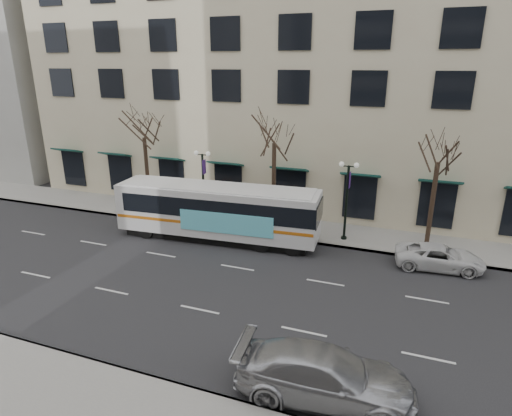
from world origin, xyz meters
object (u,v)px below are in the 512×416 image
at_px(lamp_post_right, 347,198).
at_px(tree_far_right, 440,146).
at_px(lamp_post_left, 203,183).
at_px(white_pickup, 439,257).
at_px(silver_car, 324,375).
at_px(tree_far_mid, 274,129).
at_px(city_bus, 219,210).
at_px(tree_far_left, 143,124).

bearing_deg(lamp_post_right, tree_far_right, 6.85).
xyz_separation_m(lamp_post_left, white_pickup, (15.60, -2.00, -2.28)).
xyz_separation_m(silver_car, white_pickup, (4.07, 11.93, -0.23)).
distance_m(tree_far_mid, lamp_post_left, 6.40).
height_order(tree_far_right, lamp_post_right, tree_far_right).
xyz_separation_m(lamp_post_right, white_pickup, (5.60, -2.00, -2.28)).
xyz_separation_m(tree_far_right, city_bus, (-12.74, -3.00, -4.48)).
xyz_separation_m(tree_far_left, tree_far_mid, (10.00, 0.00, 0.21)).
distance_m(tree_far_mid, lamp_post_right, 6.41).
xyz_separation_m(tree_far_left, lamp_post_right, (15.01, -0.60, -3.75)).
relative_size(city_bus, white_pickup, 2.79).
distance_m(lamp_post_right, white_pickup, 6.37).
height_order(tree_far_mid, white_pickup, tree_far_mid).
xyz_separation_m(tree_far_left, silver_car, (16.55, -14.53, -5.81)).
distance_m(lamp_post_right, city_bus, 8.17).
bearing_deg(white_pickup, tree_far_mid, 70.95).
bearing_deg(lamp_post_left, tree_far_right, 2.29).
xyz_separation_m(city_bus, silver_car, (9.28, -11.53, -1.05)).
bearing_deg(white_pickup, silver_car, 155.89).
relative_size(tree_far_right, lamp_post_left, 1.55).
relative_size(tree_far_right, lamp_post_right, 1.55).
xyz_separation_m(tree_far_right, lamp_post_left, (-14.99, -0.60, -3.48)).
relative_size(tree_far_mid, silver_car, 1.39).
xyz_separation_m(tree_far_right, silver_car, (-3.45, -14.53, -5.53)).
relative_size(tree_far_left, silver_car, 1.36).
height_order(tree_far_left, lamp_post_right, tree_far_left).
xyz_separation_m(tree_far_left, white_pickup, (20.61, -2.60, -6.04)).
distance_m(tree_far_left, lamp_post_right, 15.48).
bearing_deg(lamp_post_left, tree_far_left, 173.17).
relative_size(tree_far_right, silver_car, 1.31).
height_order(tree_far_mid, lamp_post_right, tree_far_mid).
bearing_deg(city_bus, white_pickup, -2.46).
bearing_deg(lamp_post_left, lamp_post_right, 0.00).
distance_m(tree_far_right, lamp_post_left, 15.40).
distance_m(lamp_post_left, lamp_post_right, 10.00).
distance_m(tree_far_left, silver_car, 22.77).
bearing_deg(white_pickup, city_bus, 86.42).
distance_m(lamp_post_right, silver_car, 14.16).
distance_m(silver_car, white_pickup, 12.60).
height_order(lamp_post_left, lamp_post_right, same).
height_order(lamp_post_right, city_bus, lamp_post_right).
distance_m(tree_far_right, white_pickup, 6.35).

